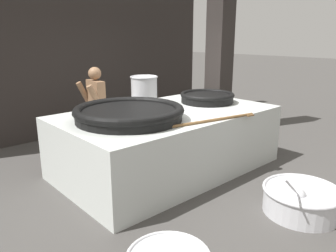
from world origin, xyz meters
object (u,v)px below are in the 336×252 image
at_px(giant_wok_far, 207,97).
at_px(prep_bowl_vegetables, 301,199).
at_px(stock_pot, 144,89).
at_px(cook, 96,109).
at_px(giant_wok_near, 129,113).

bearing_deg(giant_wok_far, prep_bowl_vegetables, -108.17).
height_order(stock_pot, cook, cook).
relative_size(stock_pot, prep_bowl_vegetables, 0.39).
xyz_separation_m(giant_wok_far, cook, (-1.52, 1.25, -0.19)).
xyz_separation_m(giant_wok_near, giant_wok_far, (1.77, 0.11, -0.01)).
bearing_deg(prep_bowl_vegetables, cook, 102.98).
bearing_deg(prep_bowl_vegetables, giant_wok_far, 71.83).
distance_m(giant_wok_far, stock_pot, 1.12).
height_order(cook, prep_bowl_vegetables, cook).
distance_m(cook, prep_bowl_vegetables, 3.60).
bearing_deg(giant_wok_near, giant_wok_far, 3.59).
distance_m(giant_wok_near, cook, 1.40).
distance_m(giant_wok_far, cook, 1.97).
bearing_deg(giant_wok_near, cook, 79.35).
bearing_deg(giant_wok_near, prep_bowl_vegetables, -63.30).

